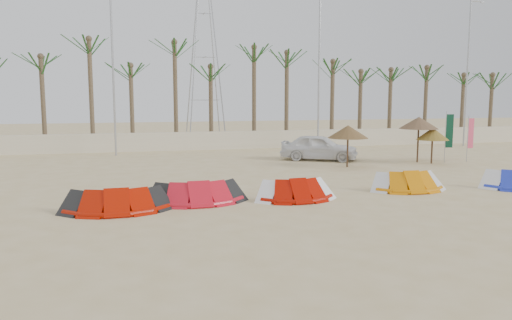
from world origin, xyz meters
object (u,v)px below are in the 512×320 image
object	(u,v)px
kite_red_left	(117,198)
parasol_right	(433,134)
kite_red_right	(294,188)
car	(319,147)
parasol_left	(348,132)
parasol_mid	(419,123)
kite_red_mid	(196,190)
kite_orange	(405,180)

from	to	relation	value
kite_red_left	parasol_right	distance (m)	18.99
kite_red_right	car	xyz separation A→B (m)	(4.99, 10.45, 0.37)
kite_red_left	car	world-z (taller)	car
parasol_left	parasol_mid	bearing A→B (deg)	9.60
parasol_left	kite_red_right	bearing A→B (deg)	-126.55
kite_red_left	parasol_right	world-z (taller)	parasol_right
kite_red_mid	car	bearing A→B (deg)	49.15
parasol_left	parasol_right	size ratio (longest dim) A/B	1.11
car	kite_orange	bearing A→B (deg)	-151.00
parasol_left	car	size ratio (longest dim) A/B	0.50
kite_orange	parasol_mid	world-z (taller)	parasol_mid
kite_red_right	parasol_left	distance (m)	9.33
kite_red_right	kite_orange	distance (m)	5.14
parasol_left	parasol_right	xyz separation A→B (m)	(5.29, 0.12, -0.22)
kite_red_right	parasol_right	xyz separation A→B (m)	(10.77, 7.51, 1.30)
car	kite_red_mid	bearing A→B (deg)	167.56
parasol_right	kite_red_left	bearing A→B (deg)	-155.67
parasol_left	parasol_right	distance (m)	5.30
kite_orange	parasol_left	world-z (taller)	parasol_left
kite_red_mid	parasol_right	xyz separation A→B (m)	(14.44, 7.08, 1.30)
kite_red_right	parasol_mid	distance (m)	13.30
kite_red_left	car	distance (m)	15.73
kite_red_mid	car	xyz separation A→B (m)	(8.66, 10.02, 0.36)
kite_red_mid	kite_orange	distance (m)	8.77
kite_orange	parasol_mid	xyz separation A→B (m)	(5.19, 7.53, 1.89)
parasol_mid	kite_red_left	bearing A→B (deg)	-153.13
kite_orange	parasol_left	bearing A→B (deg)	86.69
kite_red_left	parasol_left	world-z (taller)	parasol_left
kite_red_left	kite_orange	size ratio (longest dim) A/B	1.14
kite_red_left	car	xyz separation A→B (m)	(11.48, 10.75, 0.36)
kite_orange	parasol_left	size ratio (longest dim) A/B	1.38
parasol_mid	car	xyz separation A→B (m)	(-5.29, 2.24, -1.53)
kite_red_left	parasol_right	size ratio (longest dim) A/B	1.75
kite_orange	kite_red_right	bearing A→B (deg)	-172.42
kite_red_left	parasol_mid	xyz separation A→B (m)	(16.78, 8.50, 1.89)
kite_red_right	parasol_mid	bearing A→B (deg)	38.58
kite_red_mid	parasol_left	xyz separation A→B (m)	(9.15, 6.96, 1.52)
kite_orange	parasol_right	bearing A→B (deg)	50.28
parasol_left	kite_orange	bearing A→B (deg)	-93.31
kite_red_right	parasol_left	bearing A→B (deg)	53.45
parasol_left	kite_red_mid	bearing A→B (deg)	-142.75
parasol_mid	kite_orange	bearing A→B (deg)	-124.60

